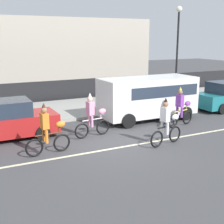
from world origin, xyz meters
TOP-DOWN VIEW (x-y plane):
  - ground_plane at (0.00, 0.00)m, footprint 80.00×80.00m
  - road_centre_line at (0.00, -0.50)m, footprint 36.00×0.14m
  - sidewalk_curb at (0.00, 6.50)m, footprint 60.00×5.00m
  - fence_line at (0.00, 9.40)m, footprint 40.00×0.08m
  - parade_cyclist_orange at (-2.57, 0.07)m, footprint 1.72×0.50m
  - parade_cyclist_pink at (-0.32, 1.26)m, footprint 1.71×0.51m
  - parade_cyclist_zebra at (1.87, -1.02)m, footprint 1.70×0.55m
  - parade_cyclist_purple at (4.10, 0.89)m, footprint 1.70×0.55m
  - parked_van_white at (3.46, 2.70)m, footprint 5.00×2.22m
  - parked_car_red at (-3.66, 2.60)m, footprint 4.10×1.92m
  - street_lamp_post at (7.04, 5.12)m, footprint 0.36×0.36m

SIDE VIEW (x-z plane):
  - ground_plane at x=0.00m, z-range 0.00..0.00m
  - road_centre_line at x=0.00m, z-range 0.00..0.01m
  - sidewalk_curb at x=0.00m, z-range 0.00..0.15m
  - fence_line at x=0.00m, z-range 0.00..1.40m
  - parked_car_red at x=-3.66m, z-range -0.04..1.60m
  - parade_cyclist_orange at x=-2.57m, z-range -0.12..1.80m
  - parade_cyclist_pink at x=-0.32m, z-range -0.12..1.80m
  - parade_cyclist_zebra at x=1.87m, z-range -0.12..1.80m
  - parade_cyclist_purple at x=4.10m, z-range -0.12..1.80m
  - parked_van_white at x=3.46m, z-range 0.19..2.37m
  - street_lamp_post at x=7.04m, z-range 1.06..6.92m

